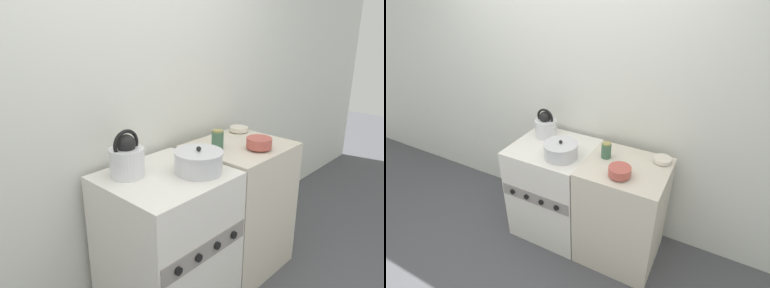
# 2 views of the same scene
# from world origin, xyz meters

# --- Properties ---
(wall_back) EXTENTS (7.00, 0.06, 2.50)m
(wall_back) POSITION_xyz_m (0.00, 0.69, 1.25)
(wall_back) COLOR silver
(wall_back) RESTS_ON ground_plane
(stove) EXTENTS (0.67, 0.64, 0.91)m
(stove) POSITION_xyz_m (0.00, 0.31, 0.45)
(stove) COLOR silver
(stove) RESTS_ON ground_plane
(counter) EXTENTS (0.64, 0.58, 0.92)m
(counter) POSITION_xyz_m (0.67, 0.29, 0.46)
(counter) COLOR beige
(counter) RESTS_ON ground_plane
(kettle) EXTENTS (0.23, 0.19, 0.26)m
(kettle) POSITION_xyz_m (-0.15, 0.45, 1.01)
(kettle) COLOR silver
(kettle) RESTS_ON stove
(cooking_pot) EXTENTS (0.28, 0.28, 0.15)m
(cooking_pot) POSITION_xyz_m (0.15, 0.20, 0.97)
(cooking_pot) COLOR silver
(cooking_pot) RESTS_ON stove
(enamel_bowl) EXTENTS (0.16, 0.16, 0.08)m
(enamel_bowl) POSITION_xyz_m (0.67, 0.15, 0.97)
(enamel_bowl) COLOR #B75147
(enamel_bowl) RESTS_ON counter
(small_ceramic_bowl) EXTENTS (0.14, 0.14, 0.04)m
(small_ceramic_bowl) POSITION_xyz_m (0.89, 0.47, 0.95)
(small_ceramic_bowl) COLOR beige
(small_ceramic_bowl) RESTS_ON counter
(storage_jar) EXTENTS (0.08, 0.08, 0.13)m
(storage_jar) POSITION_xyz_m (0.48, 0.34, 0.99)
(storage_jar) COLOR #3F664C
(storage_jar) RESTS_ON counter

